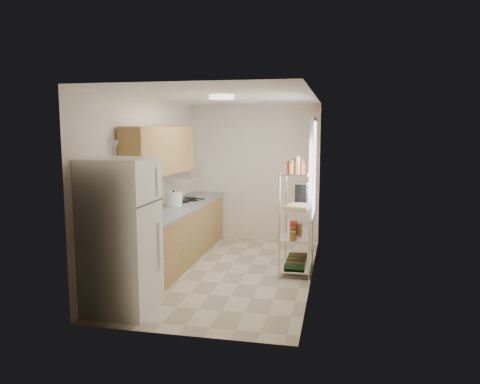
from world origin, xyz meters
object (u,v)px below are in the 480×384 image
object	(u,v)px
refrigerator	(121,236)
espresso_machine	(302,192)
rice_cooker	(174,199)
frying_pan_large	(183,201)
cutting_board	(299,206)

from	to	relation	value
refrigerator	espresso_machine	distance (m)	2.99
refrigerator	espresso_machine	world-z (taller)	refrigerator
refrigerator	rice_cooker	world-z (taller)	refrigerator
rice_cooker	frying_pan_large	bearing A→B (deg)	87.86
frying_pan_large	cutting_board	distance (m)	2.16
rice_cooker	espresso_machine	distance (m)	2.06
refrigerator	frying_pan_large	bearing A→B (deg)	92.70
refrigerator	frying_pan_large	xyz separation A→B (m)	(-0.12, 2.55, 0.02)
refrigerator	espresso_machine	xyz separation A→B (m)	(1.92, 2.27, 0.26)
frying_pan_large	cutting_board	size ratio (longest dim) A/B	0.56
rice_cooker	cutting_board	distance (m)	2.08
refrigerator	cutting_board	xyz separation A→B (m)	(1.91, 1.82, 0.12)
cutting_board	espresso_machine	bearing A→B (deg)	89.11
cutting_board	espresso_machine	distance (m)	0.47
cutting_board	refrigerator	bearing A→B (deg)	-136.42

